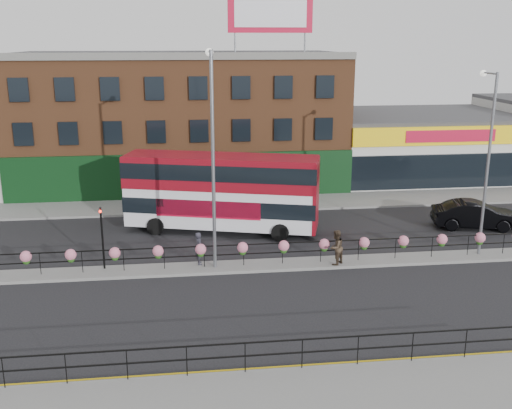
{
  "coord_description": "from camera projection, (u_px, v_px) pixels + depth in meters",
  "views": [
    {
      "loc": [
        -3.89,
        -28.45,
        11.28
      ],
      "look_at": [
        0.0,
        3.0,
        2.5
      ],
      "focal_mm": 42.0,
      "sensor_mm": 36.0,
      "label": 1
    }
  ],
  "objects": [
    {
      "name": "south_pavement",
      "position": [
        313.0,
        401.0,
        19.18
      ],
      "size": [
        60.0,
        4.0,
        0.15
      ],
      "primitive_type": "cube",
      "color": "slate",
      "rests_on": "ground"
    },
    {
      "name": "north_pavement",
      "position": [
        240.0,
        204.0,
        42.14
      ],
      "size": [
        60.0,
        4.0,
        0.15
      ],
      "primitive_type": "cube",
      "color": "slate",
      "rests_on": "ground"
    },
    {
      "name": "pedestrian_a",
      "position": [
        199.0,
        248.0,
        30.47
      ],
      "size": [
        0.69,
        0.52,
        1.69
      ],
      "primitive_type": "imported",
      "rotation": [
        0.0,
        0.0,
        1.66
      ],
      "color": "#292833",
      "rests_on": "median"
    },
    {
      "name": "yellow_line_outer",
      "position": [
        301.0,
        368.0,
        21.23
      ],
      "size": [
        60.0,
        0.1,
        0.01
      ],
      "primitive_type": "cube",
      "color": "gold",
      "rests_on": "ground"
    },
    {
      "name": "pedestrian_b",
      "position": [
        336.0,
        247.0,
        30.39
      ],
      "size": [
        1.58,
        1.58,
        1.83
      ],
      "primitive_type": "imported",
      "rotation": [
        0.0,
        0.0,
        3.88
      ],
      "color": "#3D2F22",
      "rests_on": "median"
    },
    {
      "name": "double_decker_bus",
      "position": [
        222.0,
        185.0,
        35.64
      ],
      "size": [
        11.81,
        5.84,
        4.66
      ],
      "color": "silver",
      "rests_on": "ground"
    },
    {
      "name": "traffic_light_median",
      "position": [
        101.0,
        224.0,
        29.45
      ],
      "size": [
        0.15,
        0.28,
        3.65
      ],
      "color": "black",
      "rests_on": "median"
    },
    {
      "name": "supermarket",
      "position": [
        418.0,
        144.0,
        50.9
      ],
      "size": [
        15.0,
        12.25,
        5.3
      ],
      "color": "silver",
      "rests_on": "ground"
    },
    {
      "name": "ground",
      "position": [
        263.0,
        267.0,
        30.68
      ],
      "size": [
        120.0,
        120.0,
        0.0
      ],
      "primitive_type": "plane",
      "color": "black",
      "rests_on": "ground"
    },
    {
      "name": "billboard",
      "position": [
        270.0,
        11.0,
        41.79
      ],
      "size": [
        6.0,
        0.29,
        4.4
      ],
      "color": "#B70C2C",
      "rests_on": "brick_building"
    },
    {
      "name": "median",
      "position": [
        263.0,
        266.0,
        30.66
      ],
      "size": [
        60.0,
        1.6,
        0.15
      ],
      "primitive_type": "cube",
      "color": "slate",
      "rests_on": "ground"
    },
    {
      "name": "car",
      "position": [
        476.0,
        215.0,
        36.76
      ],
      "size": [
        4.06,
        5.94,
        1.7
      ],
      "primitive_type": "imported",
      "rotation": [
        0.0,
        0.0,
        1.34
      ],
      "color": "black",
      "rests_on": "ground"
    },
    {
      "name": "yellow_line_inner",
      "position": [
        300.0,
        365.0,
        21.4
      ],
      "size": [
        60.0,
        0.1,
        0.01
      ],
      "primitive_type": "cube",
      "color": "gold",
      "rests_on": "ground"
    },
    {
      "name": "brick_building",
      "position": [
        181.0,
        119.0,
        47.92
      ],
      "size": [
        25.0,
        12.21,
        10.3
      ],
      "color": "brown",
      "rests_on": "ground"
    },
    {
      "name": "lamp_column_west",
      "position": [
        212.0,
        142.0,
        28.84
      ],
      "size": [
        0.38,
        1.88,
        10.7
      ],
      "color": "slate",
      "rests_on": "median"
    },
    {
      "name": "median_railing",
      "position": [
        263.0,
        248.0,
        30.4
      ],
      "size": [
        30.04,
        0.56,
        1.23
      ],
      "color": "black",
      "rests_on": "median"
    },
    {
      "name": "lamp_column_east",
      "position": [
        487.0,
        148.0,
        30.88
      ],
      "size": [
        0.34,
        1.68,
        9.58
      ],
      "color": "slate",
      "rests_on": "median"
    },
    {
      "name": "south_railing",
      "position": [
        245.0,
        351.0,
        20.52
      ],
      "size": [
        20.04,
        0.05,
        1.12
      ],
      "color": "black",
      "rests_on": "south_pavement"
    }
  ]
}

